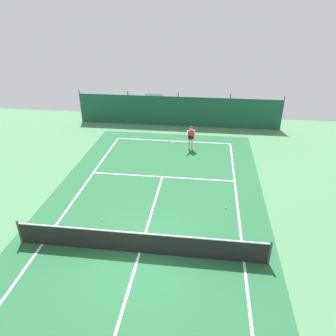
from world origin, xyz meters
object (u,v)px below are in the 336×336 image
object	(u,v)px
tennis_player	(191,136)
tennis_ball_midcourt	(226,208)
tennis_net	(139,243)
parked_car	(153,106)
tennis_ball_near_player	(102,220)

from	to	relation	value
tennis_player	tennis_ball_midcourt	size ratio (longest dim) A/B	24.85
tennis_player	tennis_ball_midcourt	xyz separation A→B (m)	(2.20, -6.95, -0.93)
tennis_net	tennis_player	size ratio (longest dim) A/B	6.17
tennis_ball_midcourt	parked_car	world-z (taller)	parked_car
tennis_net	parked_car	xyz separation A→B (m)	(-2.47, 17.76, 0.33)
tennis_ball_midcourt	parked_car	bearing A→B (deg)	113.03
tennis_player	parked_car	bearing A→B (deg)	-59.37
tennis_ball_near_player	tennis_ball_midcourt	bearing A→B (deg)	16.60
tennis_ball_midcourt	parked_car	xyz separation A→B (m)	(-6.01, 14.13, 0.81)
tennis_player	tennis_net	bearing A→B (deg)	85.45
tennis_player	tennis_ball_midcourt	distance (m)	7.35
tennis_net	tennis_ball_midcourt	size ratio (longest dim) A/B	153.33
tennis_net	tennis_ball_midcourt	xyz separation A→B (m)	(3.54, 3.63, -0.48)
tennis_ball_near_player	tennis_player	bearing A→B (deg)	67.82
parked_car	tennis_net	bearing A→B (deg)	95.21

